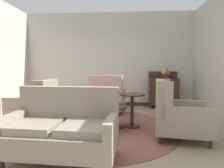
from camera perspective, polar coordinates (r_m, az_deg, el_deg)
name	(u,v)px	position (r m, az deg, el deg)	size (l,w,h in m)	color
ground	(95,133)	(3.84, -4.86, -14.02)	(7.89, 7.89, 0.00)	#9E896B
wall_back	(109,60)	(6.45, -0.97, 7.12)	(5.64, 0.08, 3.02)	#BCB7AD
baseboard_back	(109,104)	(6.49, -1.00, -5.78)	(5.48, 0.03, 0.12)	#382319
area_rug	(98,128)	(4.12, -4.19, -12.63)	(3.28, 3.28, 0.01)	brown
coffee_table	(105,110)	(3.99, -1.92, -7.47)	(0.88, 0.88, 0.48)	#382319
porcelain_vase	(108,98)	(3.94, -1.07, -4.01)	(0.17, 0.17, 0.35)	brown
settee	(63,130)	(2.77, -14.23, -12.79)	(1.50, 0.86, 0.96)	gray
armchair_near_window	(36,106)	(4.43, -21.35, -6.12)	(0.89, 0.76, 0.99)	gray
armchair_back_corner	(177,115)	(3.61, 18.38, -8.47)	(1.02, 0.94, 1.02)	gray
armchair_near_sideboard	(108,98)	(5.31, -1.22, -4.04)	(0.93, 0.99, 1.05)	tan
side_table	(132,107)	(4.10, 5.88, -6.72)	(0.52, 0.52, 0.70)	#382319
sideboard	(163,91)	(6.26, 14.77, -2.03)	(0.89, 0.34, 1.13)	#382319
gramophone	(166,72)	(6.15, 15.41, 3.52)	(0.33, 0.39, 0.46)	#382319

